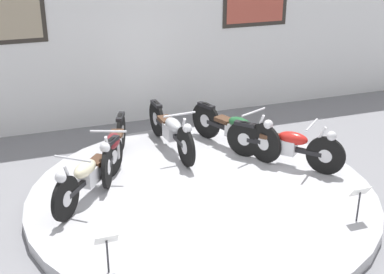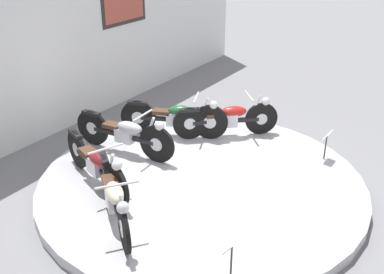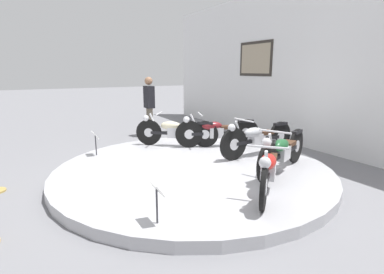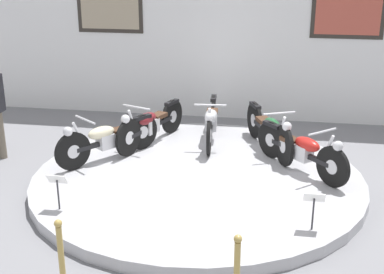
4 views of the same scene
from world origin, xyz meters
TOP-DOWN VIEW (x-y plane):
  - ground_plane at (0.00, 0.00)m, footprint 60.00×60.00m
  - display_platform at (0.00, 0.00)m, footprint 5.04×5.04m
  - back_wall at (0.00, 3.58)m, footprint 14.00×0.22m
  - motorcycle_cream at (-1.56, 0.38)m, footprint 1.25×1.58m
  - motorcycle_maroon at (-1.03, 1.20)m, footprint 0.79×1.87m
  - motorcycle_silver at (0.00, 1.52)m, footprint 0.54×2.00m
  - motorcycle_green at (1.04, 1.20)m, footprint 0.84×1.87m
  - motorcycle_red at (1.56, 0.39)m, footprint 1.36×1.49m
  - info_placard_front_left at (-1.65, -1.41)m, footprint 0.26×0.11m
  - info_placard_front_centre at (1.65, -1.41)m, footprint 0.26×0.11m

SIDE VIEW (x-z plane):
  - ground_plane at x=0.00m, z-range 0.00..0.00m
  - display_platform at x=0.00m, z-range 0.00..0.17m
  - info_placard_front_left at x=-1.65m, z-range 0.28..0.79m
  - info_placard_front_centre at x=1.65m, z-range 0.28..0.79m
  - motorcycle_cream at x=-1.56m, z-range 0.15..0.93m
  - motorcycle_red at x=1.56m, z-range 0.15..0.94m
  - motorcycle_maroon at x=-1.03m, z-range 0.16..0.95m
  - motorcycle_silver at x=0.00m, z-range 0.16..0.96m
  - motorcycle_green at x=1.04m, z-range 0.16..0.96m
  - back_wall at x=0.00m, z-range 0.00..4.09m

